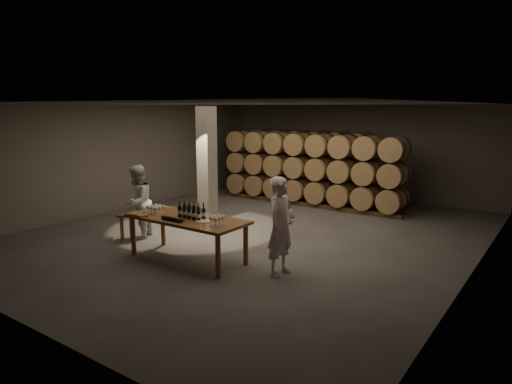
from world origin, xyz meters
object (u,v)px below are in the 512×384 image
Objects in this scene: tasting_table at (187,222)px; person_man at (281,226)px; plate at (203,221)px; person_woman at (137,202)px; bottle_cluster at (192,212)px; notebook_near at (142,215)px; stool at (124,219)px.

person_man reaches higher than tasting_table.
plate is 2.65m from person_woman.
bottle_cluster is 1.09m from notebook_near.
notebook_near is (-1.38, -0.37, 0.01)m from plate.
person_man is at bearing 11.14° from tasting_table.
tasting_table reaches higher than stool.
tasting_table is 2.15m from stool.
bottle_cluster is at bearing -2.12° from stool.
tasting_table is at bearing 102.83° from person_man.
stool is (-2.24, 0.08, -0.48)m from bottle_cluster.
notebook_near is at bearing -164.87° from plate.
bottle_cluster is at bearing 53.20° from person_woman.
tasting_table is at bearing -168.01° from bottle_cluster.
plate is 1.43m from notebook_near.
bottle_cluster reaches higher than notebook_near.
tasting_table is 10.92× the size of notebook_near.
person_woman is (-2.09, 0.49, 0.09)m from tasting_table.
tasting_table is 0.25m from bottle_cluster.
tasting_table is 0.52m from plate.
person_man is (2.02, 0.40, 0.14)m from tasting_table.
stool is 4.18m from person_man.
plate is 0.15× the size of person_man.
person_woman reaches higher than stool.
person_man is (4.15, 0.29, 0.39)m from stool.
notebook_near is 0.36× the size of stool.
bottle_cluster is at bearing 102.78° from person_man.
plate is at bearing 32.12° from notebook_near.
person_man reaches higher than person_woman.
notebook_near is at bearing -23.44° from stool.
tasting_table is at bearing -2.86° from stool.
tasting_table is 2.15m from person_woman.
person_woman is (-1.22, 0.93, -0.03)m from notebook_near.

